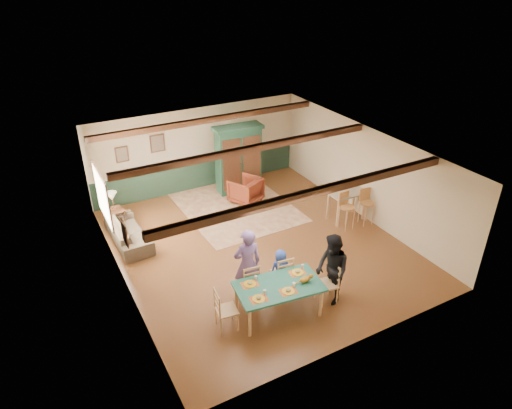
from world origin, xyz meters
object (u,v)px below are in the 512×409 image
person_man (247,264)px  armchair (246,190)px  table_lamp (112,201)px  counter_table (346,206)px  person_woman (332,269)px  dining_chair_far_left (249,280)px  dining_table (278,300)px  dining_chair_end_right (327,283)px  dining_chair_far_right (282,272)px  bar_stool_right (367,207)px  end_table (115,219)px  dining_chair_end_left (227,309)px  cat (305,279)px  bar_stool_left (347,211)px  armoire (238,159)px  sofa (128,232)px  person_child (280,269)px

person_man → armchair: size_ratio=1.98×
table_lamp → counter_table: 6.60m
armchair → person_woman: bearing=58.6°
person_woman → dining_chair_far_left: bearing=-113.6°
armchair → dining_table: bearing=44.6°
table_lamp → dining_chair_end_right: bearing=-57.9°
dining_chair_far_right → dining_chair_end_right: 1.04m
table_lamp → bar_stool_right: size_ratio=0.51×
bar_stool_right → counter_table: bearing=130.4°
end_table → person_man: bearing=-66.3°
dining_chair_end_left → person_woman: person_woman is taller
person_man → cat: 1.31m
dining_table → dining_chair_end_left: (-1.15, 0.15, 0.10)m
person_woman → bar_stool_right: bearing=134.4°
counter_table → bar_stool_left: (-0.32, -0.42, 0.10)m
dining_table → armoire: size_ratio=0.82×
dining_table → bar_stool_left: bar_stool_left is taller
end_table → sofa: bearing=-81.3°
dining_chair_end_right → armchair: (0.60, 5.04, -0.08)m
dining_table → cat: size_ratio=5.00×
cat → bar_stool_right: 4.25m
person_woman → table_lamp: size_ratio=3.06×
dining_chair_end_right → table_lamp: size_ratio=1.76×
armchair → table_lamp: (-3.96, 0.32, 0.47)m
armchair → bar_stool_left: bearing=96.3°
dining_chair_far_left → cat: dining_chair_far_left is taller
cat → end_table: cat is taller
armoire → bar_stool_left: 3.98m
dining_table → dining_chair_far_left: dining_chair_far_left is taller
dining_chair_end_right → armoire: size_ratio=0.43×
end_table → bar_stool_right: 7.11m
dining_table → bar_stool_right: 4.63m
dining_chair_end_left → person_child: bearing=-62.7°
counter_table → bar_stool_right: size_ratio=1.00×
person_child → armoire: armoire is taller
cat → counter_table: 4.26m
dining_table → person_child: person_child is taller
bar_stool_left → bar_stool_right: (0.66, -0.06, -0.01)m
cat → armchair: (1.21, 5.06, -0.45)m
person_child → counter_table: 3.76m
dining_chair_end_right → end_table: (-3.36, 5.35, -0.18)m
counter_table → dining_table: bearing=-146.4°
table_lamp → counter_table: bearing=-24.0°
bar_stool_left → armchair: bearing=116.1°
person_child → armchair: (1.25, 4.15, -0.11)m
person_woman → bar_stool_right: size_ratio=1.56×
end_table → counter_table: bearing=-24.0°
bar_stool_right → dining_chair_end_left: bearing=-154.7°
armchair → sofa: (-3.83, -0.55, -0.10)m
dining_chair_end_left → armoire: size_ratio=0.43×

